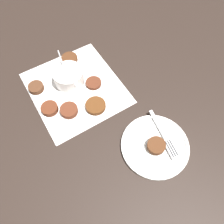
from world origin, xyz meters
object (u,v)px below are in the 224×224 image
sauce_bowl (68,78)px  fritter_on_plate (156,146)px  serving_plate (155,146)px  fork (166,139)px

sauce_bowl → fritter_on_plate: size_ratio=2.29×
sauce_bowl → fritter_on_plate: (0.38, 0.11, -0.00)m
serving_plate → fritter_on_plate: bearing=-34.3°
serving_plate → fritter_on_plate: size_ratio=3.78×
sauce_bowl → fork: size_ratio=0.73×
serving_plate → fork: (0.00, 0.04, 0.01)m
fritter_on_plate → fork: 0.04m
serving_plate → fritter_on_plate: fritter_on_plate is taller
sauce_bowl → fork: bearing=21.6°
serving_plate → fork: 0.04m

